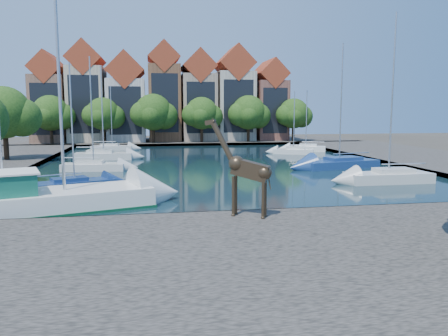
{
  "coord_description": "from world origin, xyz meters",
  "views": [
    {
      "loc": [
        -6.66,
        -22.37,
        5.78
      ],
      "look_at": [
        -2.95,
        -0.59,
        2.86
      ],
      "focal_mm": 35.0,
      "sensor_mm": 36.0,
      "label": 1
    }
  ],
  "objects_px": {
    "giraffe_statue": "(245,169)",
    "sailboat_left_a": "(4,201)",
    "motorsailer": "(28,197)",
    "sailboat_right_a": "(388,175)"
  },
  "relations": [
    {
      "from": "sailboat_left_a",
      "to": "sailboat_right_a",
      "type": "bearing_deg",
      "value": 10.93
    },
    {
      "from": "motorsailer",
      "to": "sailboat_right_a",
      "type": "height_order",
      "value": "sailboat_right_a"
    },
    {
      "from": "motorsailer",
      "to": "sailboat_left_a",
      "type": "bearing_deg",
      "value": 147.84
    },
    {
      "from": "motorsailer",
      "to": "giraffe_statue",
      "type": "bearing_deg",
      "value": -20.98
    },
    {
      "from": "motorsailer",
      "to": "sailboat_right_a",
      "type": "bearing_deg",
      "value": 13.74
    },
    {
      "from": "motorsailer",
      "to": "sailboat_left_a",
      "type": "height_order",
      "value": "motorsailer"
    },
    {
      "from": "giraffe_statue",
      "to": "motorsailer",
      "type": "xyz_separation_m",
      "value": [
        -11.4,
        4.37,
        -1.88
      ]
    },
    {
      "from": "giraffe_statue",
      "to": "sailboat_right_a",
      "type": "bearing_deg",
      "value": 37.07
    },
    {
      "from": "sailboat_right_a",
      "to": "giraffe_statue",
      "type": "bearing_deg",
      "value": -142.93
    },
    {
      "from": "giraffe_statue",
      "to": "sailboat_left_a",
      "type": "relative_size",
      "value": 0.54
    }
  ]
}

